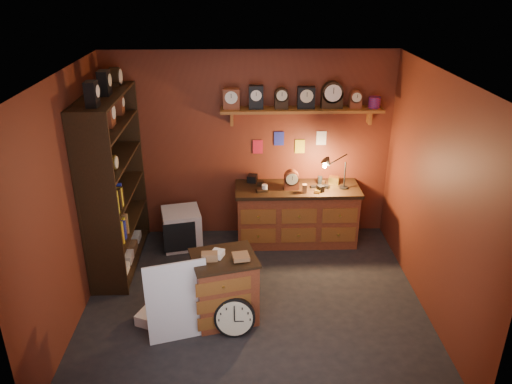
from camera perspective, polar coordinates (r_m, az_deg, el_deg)
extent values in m
plane|color=black|center=(6.14, -0.26, -12.43)|extent=(4.00, 4.00, 0.00)
cube|color=maroon|center=(7.12, -0.68, 5.20)|extent=(4.00, 0.02, 2.70)
cube|color=maroon|center=(3.89, 0.46, -12.26)|extent=(4.00, 0.02, 2.70)
cube|color=maroon|center=(5.76, -20.61, -1.16)|extent=(0.02, 3.60, 2.70)
cube|color=maroon|center=(5.85, 19.70, -0.63)|extent=(0.02, 3.60, 2.70)
cube|color=beige|center=(5.03, -0.32, 13.12)|extent=(4.00, 3.60, 0.02)
cube|color=brown|center=(6.86, 5.25, 9.34)|extent=(2.20, 0.30, 0.04)
cube|color=brown|center=(6.91, -2.79, 8.49)|extent=(0.04, 0.16, 0.20)
cube|color=brown|center=(7.13, 12.83, 8.42)|extent=(0.04, 0.16, 0.20)
cylinder|color=#B21419|center=(7.02, 13.37, 9.94)|extent=(0.16, 0.16, 0.15)
cube|color=#AC152B|center=(7.11, 0.53, 5.18)|extent=(0.14, 0.01, 0.20)
cube|color=navy|center=(7.09, 2.97, 6.12)|extent=(0.14, 0.01, 0.20)
cube|color=gold|center=(7.16, 5.35, 5.21)|extent=(0.14, 0.01, 0.20)
cube|color=silver|center=(7.17, 7.79, 6.12)|extent=(0.14, 0.01, 0.20)
cube|color=black|center=(6.68, -17.75, 0.87)|extent=(0.03, 1.60, 2.30)
cube|color=black|center=(5.94, -17.53, -2.07)|extent=(0.45, 0.03, 2.30)
cube|color=black|center=(7.33, -14.54, 3.31)|extent=(0.45, 0.03, 2.30)
cube|color=black|center=(7.12, -14.88, -7.26)|extent=(0.43, 1.54, 0.03)
cube|color=black|center=(6.88, -15.32, -3.70)|extent=(0.43, 1.54, 0.03)
cube|color=black|center=(6.68, -15.74, -0.28)|extent=(0.43, 1.54, 0.03)
cube|color=black|center=(6.52, -16.18, 3.33)|extent=(0.43, 1.54, 0.03)
cube|color=black|center=(6.38, -16.64, 7.10)|extent=(0.43, 1.54, 0.03)
cube|color=black|center=(6.28, -17.05, 10.41)|extent=(0.43, 1.54, 0.03)
cube|color=brown|center=(7.24, 4.65, -2.72)|extent=(1.69, 0.60, 0.80)
cube|color=black|center=(7.06, 4.76, 0.36)|extent=(1.75, 0.66, 0.05)
cube|color=brown|center=(6.97, 4.91, -3.86)|extent=(1.61, 0.02, 0.52)
cylinder|color=black|center=(7.10, 10.00, 0.51)|extent=(0.12, 0.12, 0.02)
cylinder|color=black|center=(7.03, 10.11, 1.93)|extent=(0.02, 0.02, 0.38)
cylinder|color=black|center=(6.89, 9.32, 3.68)|extent=(0.27, 0.09, 0.14)
cone|color=black|center=(6.85, 8.19, 3.28)|extent=(0.18, 0.14, 0.18)
cube|color=brown|center=(5.71, -3.59, -10.96)|extent=(0.77, 0.69, 0.76)
cube|color=black|center=(5.49, -3.70, -7.56)|extent=(0.82, 0.74, 0.03)
cube|color=brown|center=(5.48, -3.67, -12.63)|extent=(0.58, 0.16, 0.65)
cylinder|color=black|center=(5.56, -2.47, -14.12)|extent=(0.45, 0.15, 0.45)
cylinder|color=beige|center=(5.53, -2.47, -14.28)|extent=(0.39, 0.09, 0.39)
cube|color=black|center=(5.49, -2.48, -13.84)|extent=(0.01, 0.04, 0.14)
cube|color=black|center=(5.54, -1.94, -14.55)|extent=(0.10, 0.01, 0.01)
cube|color=silver|center=(5.75, -8.66, -15.75)|extent=(0.70, 0.36, 0.89)
cube|color=silver|center=(7.23, -8.48, -4.09)|extent=(0.62, 0.62, 0.54)
cube|color=black|center=(7.00, -8.71, -5.14)|extent=(0.44, 0.11, 0.43)
cube|color=#91653F|center=(5.92, -5.33, -13.09)|extent=(0.32, 0.28, 0.18)
cube|color=white|center=(5.94, -12.12, -13.77)|extent=(0.31, 0.33, 0.13)
cube|color=#91653F|center=(6.62, -4.50, -8.62)|extent=(0.27, 0.24, 0.18)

